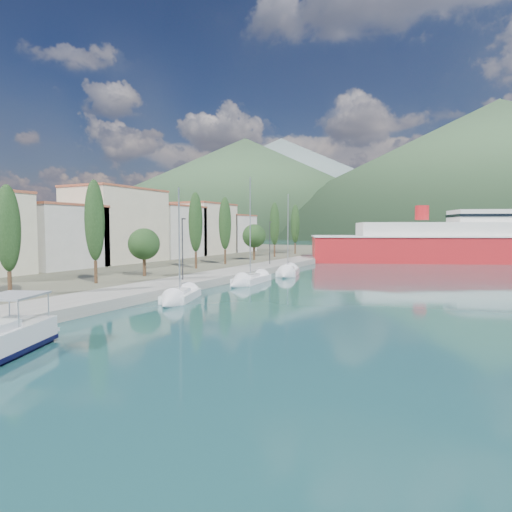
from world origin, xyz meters
The scene contains 10 objects.
ground centered at (0.00, 120.00, 0.00)m, with size 1400.00×1400.00×0.00m, color #1C4749.
quay centered at (-9.00, 26.00, 0.40)m, with size 5.00×88.00×0.80m, color gray.
land_strip centered at (-47.00, 36.00, 0.35)m, with size 70.00×148.00×0.70m, color #565644.
town_buildings centered at (-32.00, 36.91, 5.57)m, with size 9.20×69.20×11.30m.
tree_row centered at (-15.15, 33.11, 5.71)m, with size 3.86×63.04×10.08m.
lamp_posts centered at (-9.00, 15.31, 4.08)m, with size 0.15×44.63×6.06m.
sailboat_near centered at (-4.36, 8.39, 0.28)m, with size 4.14×7.21×9.93m.
sailboat_mid centered at (-4.54, 20.47, 0.30)m, with size 2.71×8.57×12.16m.
sailboat_far centered at (-3.60, 29.91, 0.31)m, with size 4.27×7.90×11.08m.
ferry centered at (16.11, 64.62, 3.18)m, with size 53.05×29.14×10.44m.
Camera 1 is at (15.88, -18.64, 5.80)m, focal length 30.00 mm.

